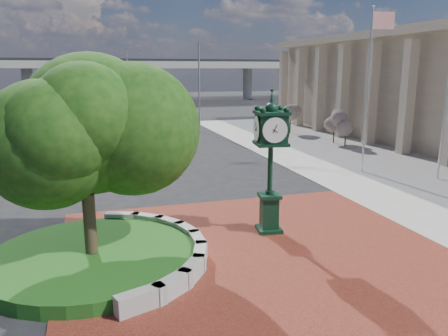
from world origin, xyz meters
TOP-DOWN VIEW (x-y plane):
  - ground at (0.00, 0.00)m, footprint 200.00×200.00m
  - plaza at (0.00, -1.00)m, footprint 12.00×12.00m
  - sidewalk at (16.00, 10.00)m, footprint 20.00×50.00m
  - planter_wall at (-2.71, -0.00)m, footprint 2.96×6.77m
  - grass_bed at (-5.00, 0.00)m, footprint 6.10×6.10m
  - overpass at (-0.22, 70.00)m, footprint 90.00×12.00m
  - tree_planter at (-5.00, 0.00)m, footprint 5.20×5.20m
  - tree_street at (-4.00, 18.00)m, footprint 4.40×4.40m
  - post_clock at (1.05, 1.00)m, footprint 1.16×1.16m
  - parked_car at (1.39, 39.86)m, footprint 2.90×4.38m
  - flagpole_a at (9.69, 8.14)m, footprint 1.40×0.16m
  - flagpole_b at (12.59, 5.58)m, footprint 1.49×0.36m
  - street_lamp_near at (5.09, 27.22)m, footprint 1.81×0.50m
  - street_lamp_far at (-0.10, 43.11)m, footprint 1.85×0.48m
  - shrub_near at (13.37, 15.80)m, footprint 1.20×1.20m
  - shrub_mid at (13.30, 17.34)m, footprint 1.20×1.20m
  - shrub_far at (12.44, 23.46)m, footprint 1.20×1.20m

SIDE VIEW (x-z plane):
  - ground at x=0.00m, z-range 0.00..0.00m
  - plaza at x=0.00m, z-range 0.00..0.04m
  - sidewalk at x=16.00m, z-range 0.00..0.04m
  - grass_bed at x=-5.00m, z-range 0.00..0.40m
  - planter_wall at x=-2.71m, z-range 0.00..0.54m
  - parked_car at x=1.39m, z-range 0.00..1.39m
  - shrub_near at x=13.37m, z-range 0.49..2.69m
  - shrub_mid at x=13.30m, z-range 0.49..2.69m
  - shrub_far at x=12.44m, z-range 0.49..2.69m
  - post_clock at x=1.05m, z-range 0.25..5.23m
  - tree_street at x=-4.00m, z-range 0.52..5.96m
  - tree_planter at x=-5.00m, z-range 0.56..6.89m
  - flagpole_a at x=9.69m, z-range 0.11..9.07m
  - street_lamp_near at x=5.09m, z-range 0.70..8.82m
  - street_lamp_far at x=-0.10m, z-range 0.71..8.97m
  - flagpole_b at x=12.59m, z-range 0.12..9.80m
  - overpass at x=-0.22m, z-range 2.79..10.29m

